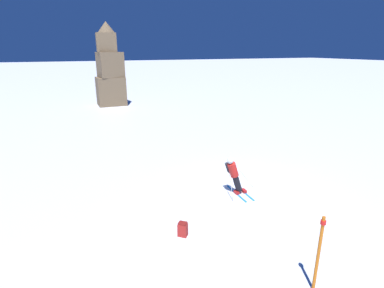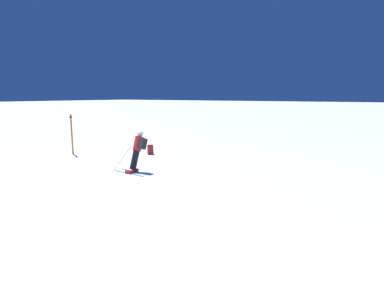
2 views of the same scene
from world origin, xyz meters
TOP-DOWN VIEW (x-y plane):
  - ground_plane at (0.00, 0.00)m, footprint 300.00×300.00m
  - skier at (-0.59, 0.04)m, footprint 1.32×1.65m
  - spare_backpack at (-3.66, -1.87)m, footprint 0.37×0.36m
  - trail_marker at (-1.45, -5.35)m, footprint 0.13×0.13m

SIDE VIEW (x-z plane):
  - ground_plane at x=0.00m, z-range 0.00..0.00m
  - spare_backpack at x=-3.66m, z-range -0.01..0.49m
  - skier at x=-0.59m, z-range 0.07..1.79m
  - trail_marker at x=-1.45m, z-range 0.10..2.22m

